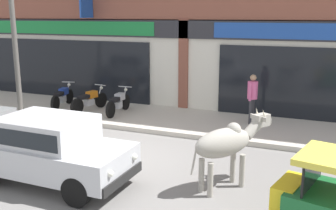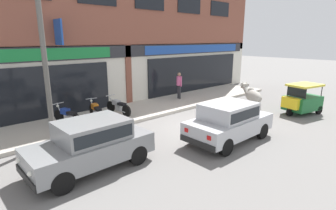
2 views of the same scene
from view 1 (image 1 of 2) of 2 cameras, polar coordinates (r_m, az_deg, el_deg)
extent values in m
plane|color=slate|center=(10.30, -8.22, -7.49)|extent=(90.00, 90.00, 0.00)
cube|color=#B7AFA3|center=(13.47, -0.08, -2.08)|extent=(19.00, 3.10, 0.15)
cube|color=silver|center=(14.83, 2.66, 5.72)|extent=(23.00, 0.55, 3.40)
cube|color=#28282D|center=(14.42, 2.28, 10.90)|extent=(22.08, 0.08, 0.64)
cube|color=black|center=(17.41, -15.90, 5.17)|extent=(8.74, 0.10, 2.40)
cube|color=#197A38|center=(17.26, -16.29, 10.75)|extent=(9.20, 0.05, 0.52)
cube|color=brown|center=(14.55, 2.26, 5.58)|extent=(0.36, 0.12, 3.40)
cube|color=#1E479E|center=(15.81, -11.80, 14.28)|extent=(0.08, 0.80, 1.10)
ellipsoid|color=#9E998E|center=(8.15, 7.99, -5.45)|extent=(1.21, 1.45, 0.60)
sphere|color=#9E998E|center=(8.27, 9.50, -3.61)|extent=(0.32, 0.32, 0.32)
cylinder|color=#9E998E|center=(8.76, 9.39, -8.78)|extent=(0.12, 0.12, 0.72)
cylinder|color=#9E998E|center=(8.57, 10.70, -9.34)|extent=(0.12, 0.12, 0.72)
cylinder|color=#9E998E|center=(8.23, 4.87, -10.12)|extent=(0.12, 0.12, 0.72)
cylinder|color=#9E998E|center=(8.03, 6.16, -10.76)|extent=(0.12, 0.12, 0.72)
cylinder|color=#9E998E|center=(8.65, 12.11, -3.49)|extent=(0.46, 0.52, 0.43)
cube|color=#9E998E|center=(8.79, 13.35, -2.14)|extent=(0.38, 0.42, 0.26)
cube|color=slate|center=(8.93, 14.13, -2.21)|extent=(0.21, 0.21, 0.14)
cone|color=beige|center=(8.78, 12.76, -0.91)|extent=(0.11, 0.13, 0.19)
cone|color=beige|center=(8.65, 13.71, -1.17)|extent=(0.11, 0.13, 0.19)
cube|color=#9E998E|center=(8.83, 12.26, -1.62)|extent=(0.14, 0.11, 0.10)
cube|color=#9E998E|center=(8.61, 13.78, -2.06)|extent=(0.14, 0.11, 0.10)
cylinder|color=#9E998E|center=(7.78, 3.81, -7.99)|extent=(0.12, 0.16, 0.60)
cylinder|color=black|center=(12.92, -23.11, -2.78)|extent=(0.60, 0.19, 0.60)
cube|color=red|center=(12.25, -21.99, -1.56)|extent=(0.03, 0.16, 0.14)
cylinder|color=black|center=(8.93, -7.65, -8.70)|extent=(0.60, 0.19, 0.60)
cylinder|color=black|center=(7.83, -13.16, -12.15)|extent=(0.60, 0.19, 0.60)
cylinder|color=black|center=(10.24, -18.85, -6.42)|extent=(0.60, 0.19, 0.60)
cube|color=#B2B5BA|center=(8.91, -16.53, -7.12)|extent=(3.52, 1.64, 0.60)
cube|color=#B2B5BA|center=(8.80, -17.28, -3.46)|extent=(1.92, 1.46, 0.56)
cube|color=black|center=(8.80, -17.28, -3.46)|extent=(1.76, 1.48, 0.35)
cube|color=black|center=(8.05, -6.72, -10.55)|extent=(0.14, 1.52, 0.20)
sphere|color=silver|center=(8.31, -4.94, -7.50)|extent=(0.14, 0.14, 0.14)
sphere|color=silver|center=(7.54, -8.42, -9.80)|extent=(0.14, 0.14, 0.14)
cube|color=red|center=(10.38, -22.34, -4.13)|extent=(0.03, 0.16, 0.14)
cube|color=yellow|center=(6.93, 17.20, -12.48)|extent=(0.54, 0.93, 0.52)
cylinder|color=black|center=(6.21, 18.97, -10.41)|extent=(0.04, 0.04, 0.55)
cylinder|color=black|center=(7.10, 21.28, -7.60)|extent=(0.04, 0.04, 0.55)
cube|color=black|center=(6.65, 20.20, -8.95)|extent=(0.23, 0.91, 0.50)
cylinder|color=black|center=(15.94, -14.14, 1.21)|extent=(0.22, 0.57, 0.56)
cylinder|color=black|center=(14.83, -16.05, 0.23)|extent=(0.22, 0.57, 0.56)
cube|color=#B2B5BA|center=(15.36, -15.10, 0.87)|extent=(0.27, 0.36, 0.24)
cube|color=navy|center=(15.45, -14.91, 1.93)|extent=(0.32, 0.44, 0.24)
cube|color=black|center=(15.10, -15.53, 1.57)|extent=(0.33, 0.56, 0.12)
cylinder|color=#B2B5BA|center=(15.83, -14.28, 2.23)|extent=(0.10, 0.27, 0.59)
cylinder|color=#B2B5BA|center=(15.82, -14.28, 3.25)|extent=(0.51, 0.15, 0.03)
sphere|color=silver|center=(15.89, -14.17, 2.86)|extent=(0.12, 0.12, 0.12)
cylinder|color=#B2B5BA|center=(15.10, -16.02, 0.30)|extent=(0.17, 0.48, 0.06)
cylinder|color=black|center=(15.03, -9.70, 0.72)|extent=(0.19, 0.57, 0.56)
cylinder|color=black|center=(14.15, -13.07, -0.20)|extent=(0.19, 0.57, 0.56)
cube|color=#B2B5BA|center=(14.56, -11.39, 0.41)|extent=(0.25, 0.35, 0.24)
cube|color=orange|center=(14.62, -11.01, 1.52)|extent=(0.30, 0.43, 0.24)
cube|color=black|center=(14.34, -12.10, 1.17)|extent=(0.31, 0.55, 0.12)
cylinder|color=#B2B5BA|center=(14.93, -9.89, 1.80)|extent=(0.08, 0.27, 0.59)
cylinder|color=#B2B5BA|center=(14.90, -9.83, 2.88)|extent=(0.52, 0.12, 0.03)
sphere|color=silver|center=(14.97, -9.66, 2.47)|extent=(0.12, 0.12, 0.12)
cylinder|color=#B2B5BA|center=(14.40, -12.68, -0.12)|extent=(0.14, 0.48, 0.06)
cylinder|color=black|center=(14.55, -6.17, 0.42)|extent=(0.14, 0.57, 0.56)
cylinder|color=black|center=(13.45, -8.34, -0.69)|extent=(0.14, 0.57, 0.56)
cube|color=#B2B5BA|center=(13.97, -7.25, 0.03)|extent=(0.22, 0.33, 0.24)
cube|color=#A8AAB2|center=(14.05, -7.01, 1.20)|extent=(0.27, 0.42, 0.24)
cube|color=black|center=(13.71, -7.71, 0.79)|extent=(0.26, 0.54, 0.12)
cylinder|color=#B2B5BA|center=(14.43, -6.30, 1.54)|extent=(0.06, 0.27, 0.59)
cylinder|color=#B2B5BA|center=(14.42, -6.26, 2.66)|extent=(0.52, 0.07, 0.03)
sphere|color=silver|center=(14.49, -6.15, 2.23)|extent=(0.12, 0.12, 0.12)
cylinder|color=#B2B5BA|center=(13.72, -8.30, -0.58)|extent=(0.10, 0.48, 0.06)
cylinder|color=#2D2D33|center=(12.76, 11.89, -0.98)|extent=(0.11, 0.11, 0.82)
cylinder|color=#2D2D33|center=(12.92, 12.17, -0.82)|extent=(0.11, 0.11, 0.82)
cylinder|color=#DB5B93|center=(12.70, 12.17, 2.13)|extent=(0.32, 0.32, 0.56)
cylinder|color=#DB5B93|center=(12.51, 11.84, 1.85)|extent=(0.08, 0.08, 0.56)
cylinder|color=#DB5B93|center=(12.90, 12.49, 2.15)|extent=(0.08, 0.08, 0.56)
sphere|color=tan|center=(12.63, 12.26, 3.91)|extent=(0.20, 0.20, 0.20)
cylinder|color=#595651|center=(14.89, -21.45, 9.70)|extent=(0.18, 0.18, 5.60)
camera|label=2|loc=(13.34, -63.23, 6.50)|focal=28.00mm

